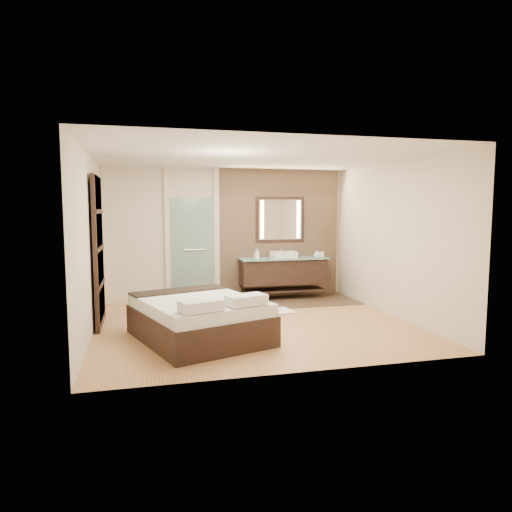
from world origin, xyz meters
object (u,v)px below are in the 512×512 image
object	(u,v)px
mirror_unit	(280,220)
vanity	(283,271)
bed	(199,318)
waste_bin	(227,296)

from	to	relation	value
mirror_unit	vanity	bearing A→B (deg)	-90.00
vanity	mirror_unit	world-z (taller)	mirror_unit
bed	waste_bin	world-z (taller)	bed
bed	mirror_unit	bearing A→B (deg)	34.90
vanity	mirror_unit	distance (m)	1.10
bed	waste_bin	xyz separation A→B (m)	(0.88, 2.47, -0.18)
vanity	bed	distance (m)	3.29
mirror_unit	bed	size ratio (longest dim) A/B	0.46
waste_bin	mirror_unit	bearing A→B (deg)	14.33
vanity	mirror_unit	xyz separation A→B (m)	(0.00, 0.24, 1.07)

